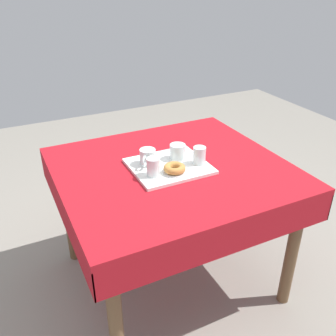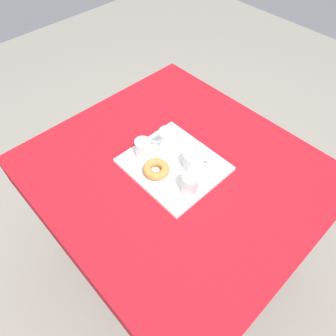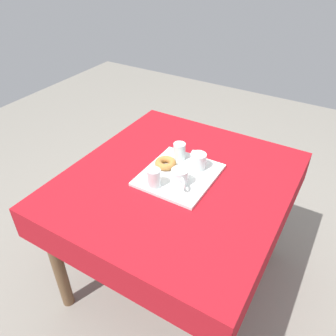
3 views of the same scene
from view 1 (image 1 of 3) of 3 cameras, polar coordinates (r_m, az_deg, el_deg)
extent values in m
plane|color=gray|center=(2.34, 0.56, -16.33)|extent=(6.00, 6.00, 0.00)
cube|color=#A8141E|center=(1.90, 0.66, -0.23)|extent=(1.15, 1.05, 0.03)
cube|color=#A8141E|center=(2.37, -5.05, 3.34)|extent=(1.15, 0.01, 0.14)
cube|color=#A8141E|center=(1.58, 9.37, -11.19)|extent=(1.15, 0.01, 0.14)
cube|color=#A8141E|center=(2.23, 13.93, 0.90)|extent=(0.01, 1.05, 0.14)
cube|color=#A8141E|center=(1.80, -15.98, -6.47)|extent=(0.01, 1.05, 0.14)
cylinder|color=brown|center=(2.62, 5.81, -1.22)|extent=(0.06, 0.06, 0.72)
cylinder|color=brown|center=(2.33, -15.10, -6.33)|extent=(0.06, 0.06, 0.72)
cylinder|color=brown|center=(2.07, 18.60, -11.83)|extent=(0.06, 0.06, 0.72)
cylinder|color=brown|center=(1.68, -8.15, -21.80)|extent=(0.06, 0.06, 0.72)
cube|color=white|center=(1.88, 0.13, 0.32)|extent=(0.38, 0.34, 0.02)
cylinder|color=silver|center=(1.92, 1.48, 2.51)|extent=(0.08, 0.08, 0.08)
cylinder|color=#B27523|center=(1.92, 1.48, 2.32)|extent=(0.07, 0.07, 0.06)
torus|color=silver|center=(1.96, 1.97, 3.20)|extent=(0.05, 0.05, 0.06)
cylinder|color=silver|center=(1.87, -3.15, 1.74)|extent=(0.08, 0.08, 0.08)
cylinder|color=#B27523|center=(1.87, -3.15, 1.54)|extent=(0.07, 0.07, 0.06)
torus|color=silver|center=(1.82, -3.66, 1.05)|extent=(0.05, 0.05, 0.06)
cylinder|color=silver|center=(1.87, 4.86, 1.94)|extent=(0.06, 0.06, 0.09)
cylinder|color=silver|center=(1.88, 4.85, 1.70)|extent=(0.05, 0.05, 0.07)
cylinder|color=silver|center=(1.76, -2.29, 0.17)|extent=(0.06, 0.06, 0.09)
cylinder|color=silver|center=(1.77, -2.28, -0.32)|extent=(0.05, 0.05, 0.05)
cylinder|color=silver|center=(1.80, 1.01, -0.62)|extent=(0.12, 0.12, 0.01)
torus|color=#BC7F3D|center=(1.79, 1.01, -0.03)|extent=(0.11, 0.11, 0.04)
camera|label=2|loc=(1.60, 33.70, 28.16)|focal=33.10mm
camera|label=3|loc=(2.85, 18.11, 29.31)|focal=35.62mm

